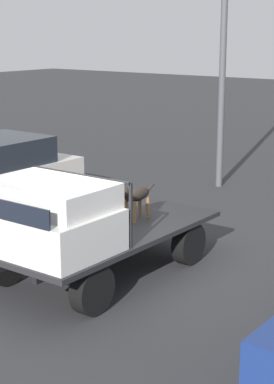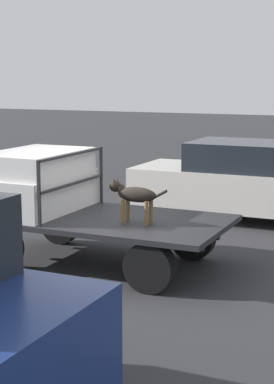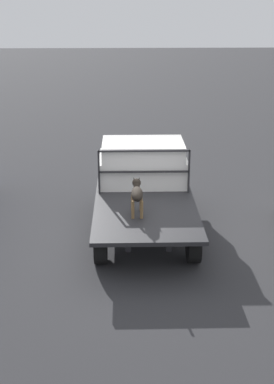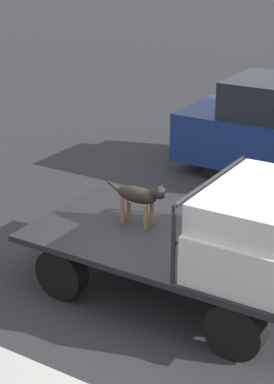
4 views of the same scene
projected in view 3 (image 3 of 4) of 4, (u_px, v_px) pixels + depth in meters
The scene contains 5 objects.
ground_plane at pixel (145, 234), 11.38m from camera, with size 80.00×80.00×0.00m, color #2D2D30.
flatbed_truck at pixel (145, 209), 11.18m from camera, with size 3.96×2.08×0.77m.
truck_cab at pixel (143, 163), 12.07m from camera, with size 1.40×1.96×0.96m.
truck_headboard at pixel (144, 165), 11.32m from camera, with size 0.04×1.96×0.96m.
dog at pixel (137, 193), 10.34m from camera, with size 0.95×0.23×0.66m.
Camera 3 is at (-10.33, 0.43, 4.85)m, focal length 50.00 mm.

